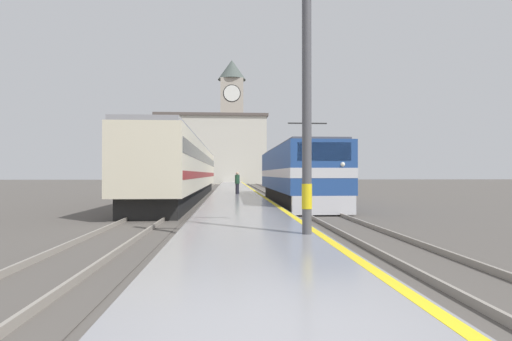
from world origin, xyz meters
The scene contains 10 objects.
ground_plane centered at (0.00, 30.00, 0.00)m, with size 200.00×200.00×0.00m, color #514C47.
platform centered at (0.00, 25.00, 0.20)m, with size 3.59×140.00×0.40m.
rail_track_near centered at (3.51, 25.00, 0.03)m, with size 2.84×140.00×0.16m.
rail_track_far centered at (-3.73, 25.00, 0.03)m, with size 2.83×140.00×0.16m.
locomotive_train centered at (3.51, 20.19, 1.80)m, with size 2.92×14.84×4.48m.
passenger_train centered at (-3.73, 26.27, 2.17)m, with size 2.92×30.18×4.03m.
catenary_mast centered at (1.46, 5.64, 4.14)m, with size 2.46×0.25×7.43m.
person_on_platform centered at (0.05, 24.85, 1.22)m, with size 0.34×0.34×1.58m.
clock_tower centered at (-0.05, 77.64, 13.49)m, with size 5.69×5.69×25.18m.
station_building centered at (-3.83, 71.40, 6.46)m, with size 20.66×7.56×12.86m.
Camera 1 is at (-0.50, -3.80, 1.82)m, focal length 28.00 mm.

